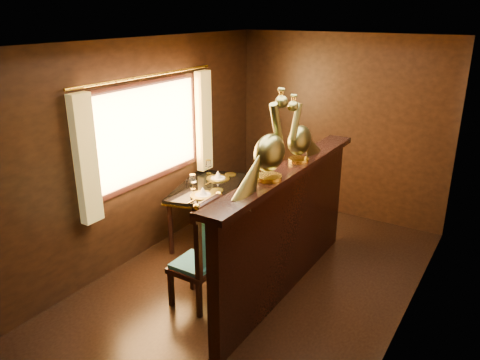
{
  "coord_description": "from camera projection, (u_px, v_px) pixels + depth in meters",
  "views": [
    {
      "loc": [
        2.17,
        -3.54,
        2.78
      ],
      "look_at": [
        -0.32,
        0.43,
        1.06
      ],
      "focal_mm": 35.0,
      "sensor_mm": 36.0,
      "label": 1
    }
  ],
  "objects": [
    {
      "name": "peacock_right",
      "position": [
        300.0,
        127.0,
        4.5
      ],
      "size": [
        0.22,
        0.58,
        0.69
      ],
      "primitive_type": null,
      "color": "#1B5136",
      "rests_on": "partition"
    },
    {
      "name": "peacock_left",
      "position": [
        270.0,
        137.0,
        4.0
      ],
      "size": [
        0.25,
        0.66,
        0.79
      ],
      "primitive_type": null,
      "color": "#1B5136",
      "rests_on": "partition"
    },
    {
      "name": "ground",
      "position": [
        244.0,
        293.0,
        4.86
      ],
      "size": [
        5.0,
        5.0,
        0.0
      ],
      "primitive_type": "plane",
      "color": "black",
      "rests_on": "ground"
    },
    {
      "name": "room_shell",
      "position": [
        238.0,
        145.0,
        4.37
      ],
      "size": [
        3.04,
        5.04,
        2.52
      ],
      "color": "black",
      "rests_on": "ground"
    },
    {
      "name": "dining_table",
      "position": [
        208.0,
        191.0,
        5.84
      ],
      "size": [
        1.03,
        1.35,
        0.91
      ],
      "rotation": [
        0.0,
        0.0,
        0.28
      ],
      "color": "black",
      "rests_on": "ground"
    },
    {
      "name": "chair_left",
      "position": [
        203.0,
        251.0,
        4.45
      ],
      "size": [
        0.42,
        0.47,
        1.18
      ],
      "rotation": [
        0.0,
        0.0,
        -0.0
      ],
      "color": "black",
      "rests_on": "ground"
    },
    {
      "name": "chair_right",
      "position": [
        264.0,
        217.0,
        5.1
      ],
      "size": [
        0.55,
        0.57,
        1.23
      ],
      "rotation": [
        0.0,
        0.0,
        -0.3
      ],
      "color": "black",
      "rests_on": "ground"
    },
    {
      "name": "partition",
      "position": [
        287.0,
        228.0,
        4.69
      ],
      "size": [
        0.26,
        2.7,
        1.36
      ],
      "color": "black",
      "rests_on": "ground"
    }
  ]
}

